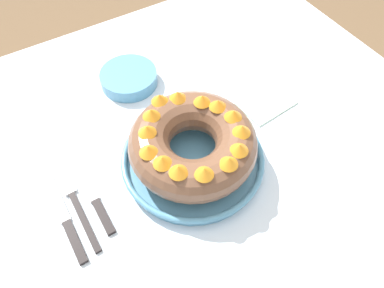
# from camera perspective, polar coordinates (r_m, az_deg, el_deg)

# --- Properties ---
(ground_plane) EXTENTS (8.00, 8.00, 0.00)m
(ground_plane) POSITION_cam_1_polar(r_m,az_deg,el_deg) (1.44, 0.68, -20.32)
(ground_plane) COLOR brown
(dining_table) EXTENTS (1.18, 1.13, 0.74)m
(dining_table) POSITION_cam_1_polar(r_m,az_deg,el_deg) (0.83, 1.12, -7.85)
(dining_table) COLOR silver
(dining_table) RESTS_ON ground_plane
(serving_dish) EXTENTS (0.29, 0.29, 0.03)m
(serving_dish) POSITION_cam_1_polar(r_m,az_deg,el_deg) (0.76, 0.00, -2.44)
(serving_dish) COLOR #518EB2
(serving_dish) RESTS_ON dining_table
(bundt_cake) EXTENTS (0.25, 0.25, 0.10)m
(bundt_cake) POSITION_cam_1_polar(r_m,az_deg,el_deg) (0.71, 0.00, 0.11)
(bundt_cake) COLOR brown
(bundt_cake) RESTS_ON serving_dish
(fork) EXTENTS (0.02, 0.19, 0.01)m
(fork) POSITION_cam_1_polar(r_m,az_deg,el_deg) (0.75, -17.20, -8.75)
(fork) COLOR black
(fork) RESTS_ON dining_table
(serving_knife) EXTENTS (0.02, 0.20, 0.01)m
(serving_knife) POSITION_cam_1_polar(r_m,az_deg,el_deg) (0.74, -18.50, -11.40)
(serving_knife) COLOR black
(serving_knife) RESTS_ON dining_table
(cake_knife) EXTENTS (0.02, 0.17, 0.01)m
(cake_knife) POSITION_cam_1_polar(r_m,az_deg,el_deg) (0.74, -14.41, -8.54)
(cake_knife) COLOR black
(cake_knife) RESTS_ON dining_table
(side_bowl) EXTENTS (0.14, 0.14, 0.03)m
(side_bowl) POSITION_cam_1_polar(r_m,az_deg,el_deg) (0.92, -9.60, 9.89)
(side_bowl) COLOR #518EB2
(side_bowl) RESTS_ON dining_table
(napkin) EXTENTS (0.13, 0.09, 0.00)m
(napkin) POSITION_cam_1_polar(r_m,az_deg,el_deg) (0.89, 11.27, 6.07)
(napkin) COLOR #B2D1B7
(napkin) RESTS_ON dining_table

